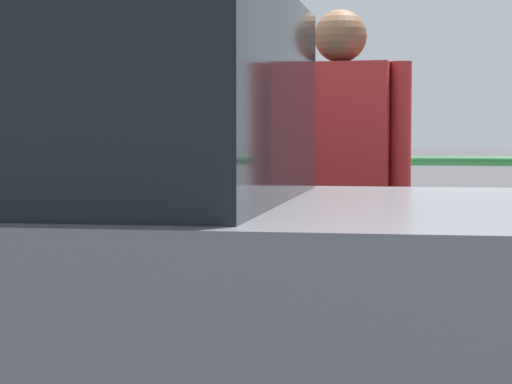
{
  "coord_description": "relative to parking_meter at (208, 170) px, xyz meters",
  "views": [
    {
      "loc": [
        1.16,
        -4.15,
        1.33
      ],
      "look_at": [
        0.48,
        0.4,
        1.05
      ],
      "focal_mm": 69.79,
      "sensor_mm": 36.0,
      "label": 1
    }
  ],
  "objects": [
    {
      "name": "background_railing",
      "position": [
        -0.28,
        2.15,
        -0.27
      ],
      "size": [
        24.06,
        0.06,
        1.03
      ],
      "color": "#1E602D",
      "rests_on": "sidewalk_curb"
    },
    {
      "name": "parking_meter",
      "position": [
        0.0,
        0.0,
        0.0
      ],
      "size": [
        0.17,
        0.18,
        1.4
      ],
      "rotation": [
        0.0,
        0.0,
        3.13
      ],
      "color": "slate",
      "rests_on": "sidewalk_curb"
    },
    {
      "name": "sidewalk_curb",
      "position": [
        -0.28,
        1.09,
        -1.08
      ],
      "size": [
        36.0,
        2.69,
        0.15
      ],
      "primitive_type": "cube",
      "color": "gray",
      "rests_on": "ground"
    },
    {
      "name": "pedestrian_at_meter",
      "position": [
        0.6,
        -0.05,
        -0.03
      ],
      "size": [
        0.66,
        0.41,
        1.71
      ],
      "rotation": [
        0.0,
        0.0,
        3.01
      ],
      "color": "#1E233F",
      "rests_on": "sidewalk_curb"
    }
  ]
}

